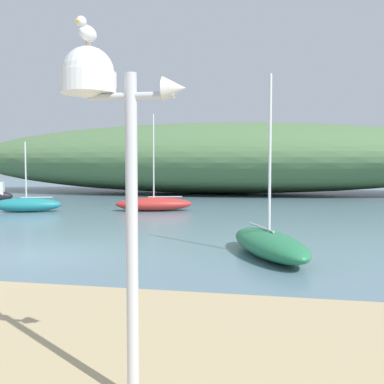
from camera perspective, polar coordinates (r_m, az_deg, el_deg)
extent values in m
plane|color=slate|center=(13.51, -18.18, -7.65)|extent=(120.00, 120.00, 0.00)
ellipsoid|color=#517547|center=(39.96, 2.81, 4.34)|extent=(47.48, 14.52, 6.20)
cylinder|color=silver|center=(4.49, -7.69, -6.13)|extent=(0.12, 0.12, 3.28)
cylinder|color=silver|center=(4.47, -7.85, 12.09)|extent=(0.88, 0.07, 0.07)
cylinder|color=white|center=(4.65, -13.12, 13.43)|extent=(0.55, 0.55, 0.21)
sphere|color=white|center=(4.67, -13.14, 14.68)|extent=(0.51, 0.51, 0.51)
cone|color=silver|center=(4.36, -2.25, 13.13)|extent=(0.22, 0.23, 0.23)
cylinder|color=orange|center=(4.72, -12.98, 18.04)|extent=(0.01, 0.01, 0.05)
cylinder|color=orange|center=(4.74, -13.41, 17.97)|extent=(0.01, 0.01, 0.05)
ellipsoid|color=white|center=(4.76, -13.21, 19.19)|extent=(0.16, 0.29, 0.15)
ellipsoid|color=#9EA0A8|center=(4.76, -13.22, 19.50)|extent=(0.13, 0.27, 0.05)
sphere|color=white|center=(4.68, -14.03, 20.42)|extent=(0.11, 0.11, 0.11)
cone|color=gold|center=(4.62, -14.57, 20.56)|extent=(0.04, 0.07, 0.03)
ellipsoid|color=#B72D28|center=(24.73, -4.92, -1.55)|extent=(4.44, 2.51, 0.75)
cylinder|color=silver|center=(24.63, -4.95, 4.36)|extent=(0.08, 0.08, 4.80)
cylinder|color=silver|center=(24.70, -3.45, -0.62)|extent=(1.84, 0.58, 0.06)
ellipsoid|color=teal|center=(25.68, -20.45, -1.56)|extent=(3.88, 2.23, 0.76)
cylinder|color=silver|center=(25.59, -20.54, 2.41)|extent=(0.08, 0.08, 3.25)
cylinder|color=silver|center=(25.52, -19.26, -0.66)|extent=(1.61, 0.56, 0.06)
ellipsoid|color=#287A4C|center=(12.70, 9.83, -6.60)|extent=(2.95, 4.50, 0.71)
cylinder|color=silver|center=(12.50, 9.95, 4.41)|extent=(0.08, 0.08, 4.57)
cylinder|color=silver|center=(13.23, 8.79, -4.46)|extent=(0.82, 1.81, 0.06)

